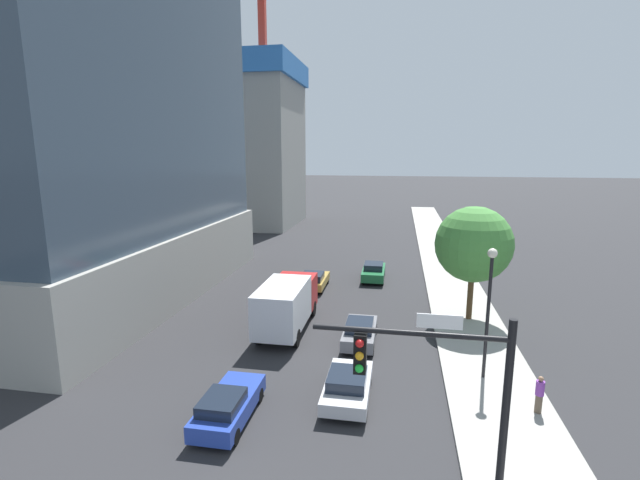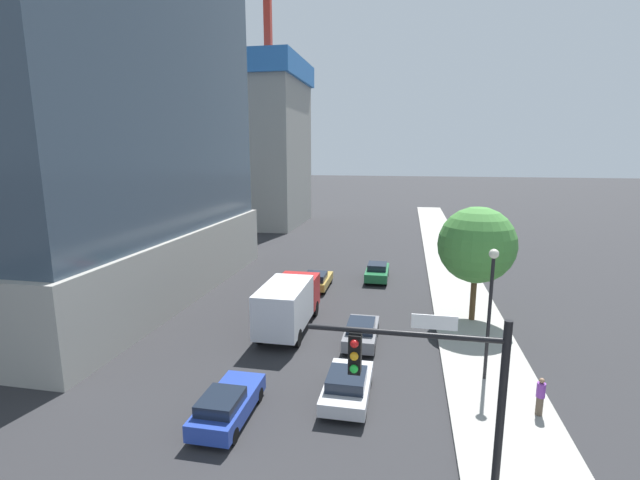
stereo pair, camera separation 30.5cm
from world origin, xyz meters
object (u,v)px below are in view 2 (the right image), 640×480
Objects in this scene: street_lamp at (491,296)px; car_silver at (347,385)px; car_gold at (317,280)px; car_gray at (361,332)px; car_green at (377,272)px; box_truck at (288,302)px; traffic_light_pole at (437,395)px; car_blue at (227,405)px; pedestrian_purple_shirt at (540,396)px; street_tree at (477,245)px; construction_building at (249,135)px.

street_lamp is 1.51× the size of car_silver.
car_gold is 0.99× the size of car_gray.
car_green is 1.05× the size of car_silver.
traffic_light_pole is at bearing -61.41° from box_truck.
pedestrian_purple_shirt is (12.36, 2.61, 0.26)m from car_blue.
street_lamp is at bearing -93.23° from street_tree.
pedestrian_purple_shirt is (1.68, -2.70, -3.24)m from street_lamp.
car_gray is at bearing 61.53° from car_blue.
car_gray is 4.78m from box_truck.
box_truck is at bearing -67.34° from construction_building.
street_tree is at bearing 58.28° from car_silver.
car_gold is 16.26m from car_silver.
car_gray is 9.72m from pedestrian_purple_shirt.
street_tree is 9.19m from car_gray.
traffic_light_pole is at bearing -122.70° from pedestrian_purple_shirt.
car_blue reaches higher than car_gold.
street_tree reaches higher than traffic_light_pole.
street_lamp is 1.52× the size of car_gray.
box_truck is (0.00, -8.57, 1.06)m from car_gold.
car_blue reaches higher than car_silver.
traffic_light_pole is 9.40m from pedestrian_purple_shirt.
car_silver is (-6.59, -10.67, -4.32)m from street_tree.
car_silver is at bearing -73.82° from car_gold.
street_tree is 12.91m from car_gold.
car_gold is 0.57× the size of box_truck.
street_tree is at bearing -51.68° from car_green.
traffic_light_pole is 10.41m from street_lamp.
street_tree reaches higher than car_green.
box_truck reaches higher than car_green.
car_blue is 0.61× the size of box_truck.
car_green is at bearing -52.42° from construction_building.
street_tree is at bearing 18.05° from box_truck.
traffic_light_pole is at bearing -106.68° from street_lamp.
car_green is 19.01m from car_silver.
construction_building is 7.37× the size of car_green.
street_tree is at bearing -23.98° from car_gold.
street_tree reaches higher than street_lamp.
car_gold is (0.00, 18.03, 0.01)m from car_blue.
car_blue is at bearing -153.59° from street_lamp.
traffic_light_pole reaches higher than pedestrian_purple_shirt.
car_blue is 1.04× the size of car_silver.
construction_building is at bearing 114.32° from car_silver.
car_green is 5.66m from car_gold.
construction_building is at bearing 121.99° from street_lamp.
car_green is at bearing 90.00° from car_gray.
street_tree is (0.44, 7.78, 0.81)m from street_lamp.
traffic_light_pole reaches higher than car_gold.
box_truck is (-4.53, -11.97, 1.04)m from car_green.
street_tree is (3.43, 17.75, 0.33)m from traffic_light_pole.
street_lamp is (2.99, 9.97, -0.47)m from traffic_light_pole.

